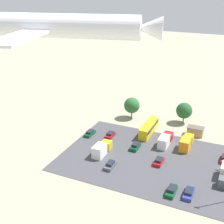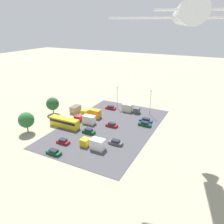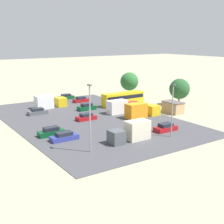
{
  "view_description": "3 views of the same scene",
  "coord_description": "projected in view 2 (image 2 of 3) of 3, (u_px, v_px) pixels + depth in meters",
  "views": [
    {
      "loc": [
        -17.83,
        78.66,
        42.94
      ],
      "look_at": [
        7.14,
        23.9,
        17.22
      ],
      "focal_mm": 50.0,
      "sensor_mm": 36.0,
      "label": 1
    },
    {
      "loc": [
        61.98,
        44.58,
        34.54
      ],
      "look_at": [
        -4.38,
        10.78,
        4.02
      ],
      "focal_mm": 35.0,
      "sensor_mm": 36.0,
      "label": 2
    },
    {
      "loc": [
        -55.82,
        43.13,
        16.7
      ],
      "look_at": [
        -5.53,
        9.34,
        2.3
      ],
      "focal_mm": 50.0,
      "sensor_mm": 36.0,
      "label": 3
    }
  ],
  "objects": [
    {
      "name": "parking_lot_surface",
      "position": [
        109.0,
        127.0,
        78.01
      ],
      "size": [
        48.93,
        31.26,
        0.08
      ],
      "color": "#424247",
      "rests_on": "ground"
    },
    {
      "name": "parked_car_4",
      "position": [
        146.0,
        120.0,
        81.79
      ],
      "size": [
        1.88,
        4.71,
        1.41
      ],
      "rotation": [
        0.0,
        0.0,
        3.14
      ],
      "color": "navy",
      "rests_on": "ground"
    },
    {
      "name": "parked_truck_0",
      "position": [
        86.0,
        119.0,
        80.84
      ],
      "size": [
        2.46,
        8.32,
        2.98
      ],
      "rotation": [
        0.0,
        0.0,
        3.14
      ],
      "color": "maroon",
      "rests_on": "ground"
    },
    {
      "name": "shed_building",
      "position": [
        76.0,
        109.0,
        90.34
      ],
      "size": [
        4.83,
        2.95,
        2.65
      ],
      "color": "tan",
      "rests_on": "ground"
    },
    {
      "name": "parked_car_5",
      "position": [
        89.0,
        131.0,
        73.25
      ],
      "size": [
        1.85,
        4.35,
        1.63
      ],
      "color": "#0C4723",
      "rests_on": "ground"
    },
    {
      "name": "parked_car_2",
      "position": [
        145.0,
        124.0,
        78.5
      ],
      "size": [
        1.75,
        4.62,
        1.56
      ],
      "color": "#0C4723",
      "rests_on": "ground"
    },
    {
      "name": "parked_car_6",
      "position": [
        112.0,
        125.0,
        77.94
      ],
      "size": [
        1.88,
        4.2,
        1.42
      ],
      "color": "maroon",
      "rests_on": "ground"
    },
    {
      "name": "tree_near_shed",
      "position": [
        53.0,
        104.0,
        88.0
      ],
      "size": [
        5.14,
        5.14,
        6.81
      ],
      "color": "brown",
      "rests_on": "ground"
    },
    {
      "name": "parked_truck_2",
      "position": [
        94.0,
        144.0,
        64.31
      ],
      "size": [
        2.59,
        7.62,
        3.19
      ],
      "rotation": [
        0.0,
        0.0,
        3.14
      ],
      "color": "gold",
      "rests_on": "ground"
    },
    {
      "name": "parked_car_1",
      "position": [
        63.0,
        141.0,
        67.12
      ],
      "size": [
        1.9,
        4.04,
        1.44
      ],
      "color": "maroon",
      "rests_on": "ground"
    },
    {
      "name": "parked_car_0",
      "position": [
        111.0,
        108.0,
        93.79
      ],
      "size": [
        1.95,
        4.43,
        1.46
      ],
      "color": "maroon",
      "rests_on": "ground"
    },
    {
      "name": "parked_car_7",
      "position": [
        54.0,
        152.0,
        61.57
      ],
      "size": [
        1.8,
        4.42,
        1.43
      ],
      "rotation": [
        0.0,
        0.0,
        3.14
      ],
      "color": "#0C4723",
      "rests_on": "ground"
    },
    {
      "name": "ground_plane",
      "position": [
        82.0,
        121.0,
        82.92
      ],
      "size": [
        400.0,
        400.0,
        0.0
      ],
      "primitive_type": "plane",
      "color": "gray"
    },
    {
      "name": "bus",
      "position": [
        64.0,
        122.0,
        77.47
      ],
      "size": [
        2.62,
        11.4,
        3.28
      ],
      "color": "gold",
      "rests_on": "ground"
    },
    {
      "name": "parked_truck_3",
      "position": [
        92.0,
        113.0,
        85.91
      ],
      "size": [
        2.52,
        8.14,
        3.15
      ],
      "rotation": [
        0.0,
        0.0,
        3.14
      ],
      "color": "gold",
      "rests_on": "ground"
    },
    {
      "name": "parked_truck_1",
      "position": [
        130.0,
        108.0,
        90.61
      ],
      "size": [
        2.36,
        7.45,
        3.21
      ],
      "color": "#4C5156",
      "rests_on": "ground"
    },
    {
      "name": "light_pole_lot_centre",
      "position": [
        117.0,
        96.0,
        94.0
      ],
      "size": [
        0.9,
        0.28,
        9.18
      ],
      "color": "gray",
      "rests_on": "ground"
    },
    {
      "name": "tree_apron_mid",
      "position": [
        26.0,
        120.0,
        72.8
      ],
      "size": [
        5.23,
        5.23,
        7.09
      ],
      "color": "brown",
      "rests_on": "ground"
    },
    {
      "name": "airplane",
      "position": [
        184.0,
        15.0,
        43.62
      ],
      "size": [
        35.78,
        29.57,
        8.81
      ],
      "rotation": [
        0.0,
        0.0,
        1.82
      ],
      "color": "white"
    },
    {
      "name": "parked_car_3",
      "position": [
        116.0,
        142.0,
        66.6
      ],
      "size": [
        1.82,
        4.33,
        1.46
      ],
      "color": "#4C5156",
      "rests_on": "ground"
    },
    {
      "name": "light_pole_lot_edge",
      "position": [
        150.0,
        102.0,
        86.24
      ],
      "size": [
        0.9,
        0.28,
        10.19
      ],
      "color": "gray",
      "rests_on": "ground"
    }
  ]
}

